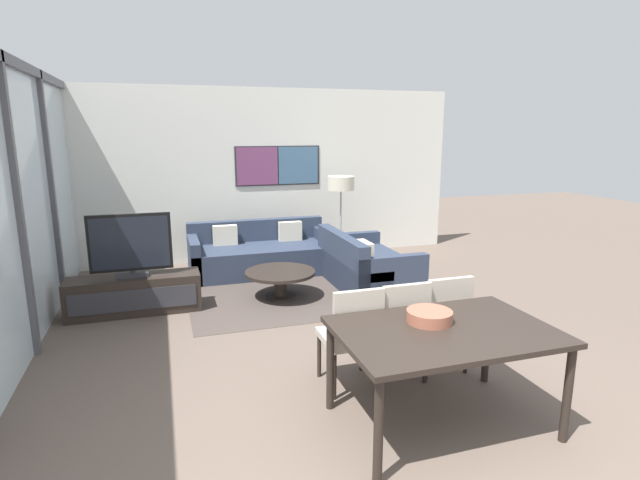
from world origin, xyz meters
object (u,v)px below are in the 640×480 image
(sofa_main, at_px, (260,255))
(dining_chair_right, at_px, (441,317))
(coffee_table, at_px, (280,278))
(television, at_px, (131,246))
(sofa_side, at_px, (363,268))
(dining_chair_centre, at_px, (399,325))
(dining_table, at_px, (444,338))
(fruit_bowl, at_px, (429,316))
(tv_console, at_px, (135,294))
(dining_chair_left, at_px, (353,332))
(floor_lamp, at_px, (341,188))

(sofa_main, bearing_deg, dining_chair_right, -76.27)
(sofa_main, relative_size, coffee_table, 2.36)
(television, bearing_deg, dining_chair_right, -41.77)
(sofa_side, bearing_deg, sofa_main, 46.15)
(sofa_side, bearing_deg, dining_chair_centre, 163.89)
(dining_table, distance_m, dining_chair_centre, 0.73)
(dining_chair_right, relative_size, fruit_bowl, 2.69)
(sofa_main, relative_size, sofa_side, 1.31)
(tv_console, bearing_deg, dining_chair_left, -53.63)
(dining_chair_centre, distance_m, floor_lamp, 4.01)
(television, bearing_deg, coffee_table, -0.13)
(sofa_main, xyz_separation_m, fruit_bowl, (0.43, -4.30, 0.54))
(sofa_side, bearing_deg, floor_lamp, -5.71)
(dining_chair_right, bearing_deg, sofa_side, 83.00)
(television, distance_m, dining_table, 3.85)
(sofa_side, bearing_deg, tv_console, 92.88)
(tv_console, height_order, dining_chair_left, dining_chair_left)
(dining_table, bearing_deg, fruit_bowl, 105.51)
(dining_chair_right, bearing_deg, tv_console, 138.24)
(dining_chair_right, xyz_separation_m, floor_lamp, (0.44, 3.81, 0.72))
(dining_chair_left, bearing_deg, television, 126.36)
(television, xyz_separation_m, dining_chair_left, (1.80, -2.45, -0.30))
(tv_console, relative_size, floor_lamp, 1.07)
(dining_chair_centre, distance_m, fruit_bowl, 0.63)
(dining_chair_right, height_order, fruit_bowl, dining_chair_right)
(dining_table, xyz_separation_m, fruit_bowl, (-0.04, 0.15, 0.12))
(coffee_table, bearing_deg, floor_lamp, 46.72)
(sofa_side, relative_size, floor_lamp, 1.15)
(sofa_side, relative_size, dining_chair_left, 1.81)
(tv_console, height_order, fruit_bowl, fruit_bowl)
(coffee_table, bearing_deg, television, 179.87)
(sofa_main, height_order, coffee_table, sofa_main)
(dining_chair_left, bearing_deg, coffee_table, 90.89)
(sofa_side, xyz_separation_m, dining_chair_right, (-0.31, -2.53, 0.25))
(fruit_bowl, bearing_deg, sofa_main, 95.71)
(sofa_side, height_order, fruit_bowl, fruit_bowl)
(sofa_main, height_order, dining_chair_centre, dining_chair_centre)
(sofa_main, bearing_deg, dining_chair_left, -89.42)
(television, bearing_deg, dining_chair_centre, -47.33)
(coffee_table, height_order, dining_table, dining_table)
(tv_console, bearing_deg, coffee_table, -0.11)
(coffee_table, relative_size, floor_lamp, 0.64)
(dining_table, bearing_deg, sofa_main, 96.05)
(dining_chair_centre, bearing_deg, sofa_main, 97.18)
(television, distance_m, floor_lamp, 3.44)
(tv_console, bearing_deg, sofa_side, 2.88)
(television, bearing_deg, floor_lamp, 24.58)
(dining_table, relative_size, dining_chair_centre, 1.70)
(dining_chair_left, relative_size, floor_lamp, 0.64)
(tv_console, xyz_separation_m, sofa_side, (2.98, 0.15, 0.04))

